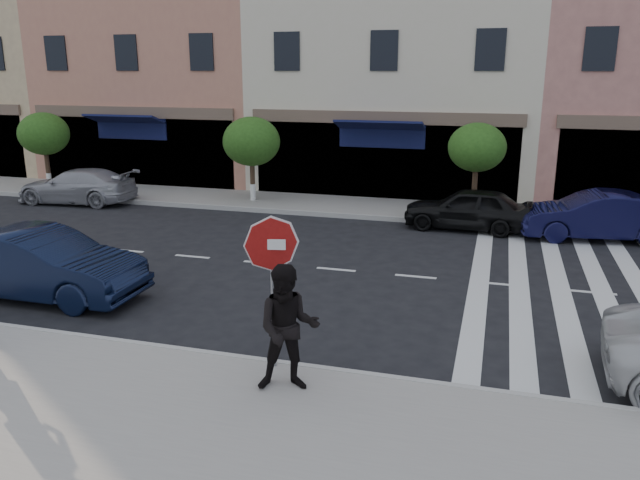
{
  "coord_description": "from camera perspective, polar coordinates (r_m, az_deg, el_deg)",
  "views": [
    {
      "loc": [
        3.77,
        -10.44,
        4.88
      ],
      "look_at": [
        0.25,
        1.7,
        1.4
      ],
      "focal_mm": 35.0,
      "sensor_mm": 36.0,
      "label": 1
    }
  ],
  "objects": [
    {
      "name": "street_tree_c",
      "position": [
        21.4,
        14.16,
        8.16
      ],
      "size": [
        1.9,
        1.9,
        3.04
      ],
      "color": "#473323",
      "rests_on": "sidewalk_far"
    },
    {
      "name": "walker",
      "position": [
        9.41,
        -2.93,
        -8.06
      ],
      "size": [
        1.14,
        1.01,
        1.97
      ],
      "primitive_type": "imported",
      "rotation": [
        0.0,
        0.0,
        0.32
      ],
      "color": "black",
      "rests_on": "sidewalk_near"
    },
    {
      "name": "ground",
      "position": [
        12.12,
        -3.39,
        -8.37
      ],
      "size": [
        120.0,
        120.0,
        0.0
      ],
      "primitive_type": "plane",
      "color": "black",
      "rests_on": "ground"
    },
    {
      "name": "sidewalk_far",
      "position": [
        22.29,
        6.08,
        2.86
      ],
      "size": [
        60.0,
        3.0,
        0.15
      ],
      "primitive_type": "cube",
      "color": "gray",
      "rests_on": "ground"
    },
    {
      "name": "car_far_mid",
      "position": [
        20.0,
        13.35,
        2.82
      ],
      "size": [
        4.0,
        1.79,
        1.33
      ],
      "primitive_type": "imported",
      "rotation": [
        0.0,
        0.0,
        -1.63
      ],
      "color": "black",
      "rests_on": "ground"
    },
    {
      "name": "street_tree_wa",
      "position": [
        27.8,
        -23.93,
        8.84
      ],
      "size": [
        2.0,
        2.0,
        3.05
      ],
      "color": "#473323",
      "rests_on": "sidewalk_far"
    },
    {
      "name": "building_centre",
      "position": [
        27.77,
        7.66,
        16.54
      ],
      "size": [
        11.0,
        9.0,
        11.0
      ],
      "primitive_type": "cube",
      "color": "beige",
      "rests_on": "ground"
    },
    {
      "name": "car_far_right",
      "position": [
        20.01,
        23.94,
        2.04
      ],
      "size": [
        4.49,
        2.07,
        1.43
      ],
      "primitive_type": "imported",
      "rotation": [
        0.0,
        0.0,
        -1.44
      ],
      "color": "black",
      "rests_on": "ground"
    },
    {
      "name": "building_west_mid",
      "position": [
        31.23,
        -12.78,
        18.93
      ],
      "size": [
        10.0,
        9.0,
        14.0
      ],
      "primitive_type": "cube",
      "color": "tan",
      "rests_on": "ground"
    },
    {
      "name": "sidewalk_near",
      "position": [
        9.05,
        -11.69,
        -17.01
      ],
      "size": [
        60.0,
        4.5,
        0.15
      ],
      "primitive_type": "cube",
      "color": "gray",
      "rests_on": "ground"
    },
    {
      "name": "car_far_left",
      "position": [
        25.07,
        -21.33,
        4.61
      ],
      "size": [
        4.54,
        2.08,
        1.29
      ],
      "primitive_type": "imported",
      "rotation": [
        0.0,
        0.0,
        -1.51
      ],
      "color": "#9C9CA1",
      "rests_on": "ground"
    },
    {
      "name": "stop_sign",
      "position": [
        9.81,
        -4.43,
        -1.74
      ],
      "size": [
        0.88,
        0.23,
        2.54
      ],
      "rotation": [
        0.0,
        0.0,
        0.22
      ],
      "color": "gray",
      "rests_on": "sidewalk_near"
    },
    {
      "name": "street_tree_wb",
      "position": [
        23.12,
        -6.29,
        8.92
      ],
      "size": [
        2.1,
        2.1,
        3.06
      ],
      "color": "#473323",
      "rests_on": "sidewalk_far"
    },
    {
      "name": "car_near_mid",
      "position": [
        14.9,
        -24.21,
        -2.04
      ],
      "size": [
        4.63,
        1.63,
        1.52
      ],
      "primitive_type": "imported",
      "rotation": [
        0.0,
        0.0,
        1.57
      ],
      "color": "black",
      "rests_on": "ground"
    }
  ]
}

